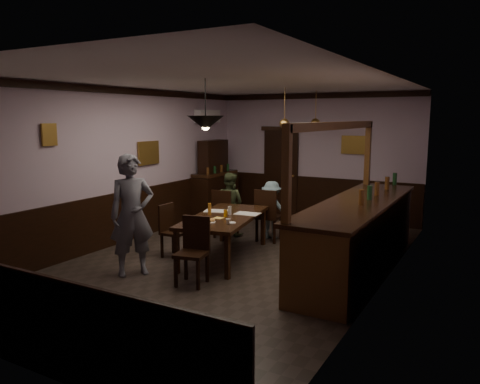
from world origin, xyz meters
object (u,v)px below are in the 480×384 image
Objects in this scene: pendant_iron at (206,123)px; dining_table at (224,219)px; pendant_brass_far at (315,123)px; sideboard at (215,186)px; pendant_brass_mid at (284,124)px; bar_counter at (358,234)px; chair_near at (194,247)px; soda_can at (225,213)px; chair_far_left at (224,212)px; person_seated_left at (229,204)px; coffee_cup at (228,221)px; chair_far_right at (267,213)px; person_seated_right at (272,210)px; person_standing at (132,215)px; chair_side at (171,228)px.

dining_table is at bearing 101.30° from pendant_iron.
sideboard is at bearing -176.76° from pendant_brass_far.
pendant_iron is 0.95× the size of pendant_brass_mid.
pendant_brass_far reaches higher than bar_counter.
soda_can is (-0.19, 1.23, 0.27)m from chair_near.
soda_can is at bearing 87.47° from chair_near.
pendant_brass_far reaches higher than chair_far_left.
person_seated_left reaches higher than coffee_cup.
soda_can is at bearing 80.23° from chair_far_right.
soda_can is 2.40m from pendant_brass_mid.
chair_far_right is 0.90× the size of person_seated_right.
pendant_brass_mid and pendant_brass_far have the same top height.
pendant_iron is at bearing 111.76° from chair_far_left.
chair_far_right is 2.19m from bar_counter.
person_standing is (-0.97, -2.76, 0.37)m from chair_far_right.
soda_can is at bearing 81.45° from person_seated_right.
chair_far_right is 2.43m from pendant_brass_far.
chair_far_left reaches higher than soda_can.
person_seated_left reaches higher than soda_can.
chair_near is 2.91m from person_seated_left.
chair_far_left is at bearing 111.76° from coffee_cup.
soda_can is (0.77, -1.22, 0.27)m from chair_far_left.
pendant_iron reaches higher than chair_side.
sideboard is at bearing 125.05° from dining_table.
sideboard is (-1.13, 3.22, 0.25)m from chair_side.
chair_side is 1.30m from coffee_cup.
chair_near is 1.22× the size of pendant_brass_far.
chair_far_right is at bearing 174.07° from person_seated_left.
person_seated_left is 1.99m from pendant_brass_mid.
chair_near is 0.76× the size of person_seated_left.
pendant_brass_far is (0.44, 3.07, 1.49)m from soda_can.
chair_far_right is at bearing -171.15° from chair_far_left.
pendant_brass_mid is at bearing -160.27° from person_seated_left.
pendant_iron is (0.94, 0.65, 1.40)m from person_standing.
bar_counter is 5.19× the size of pendant_brass_far.
chair_side is at bearing 81.54° from chair_far_left.
person_seated_left is 1.61× the size of pendant_brass_mid.
chair_side reaches higher than soda_can.
soda_can is (0.81, -1.50, 0.16)m from person_seated_left.
chair_far_right is 8.70× the size of soda_can.
person_seated_left is 1.71m from soda_can.
coffee_cup is (1.09, -1.68, 0.26)m from chair_far_left.
pendant_brass_far is at bearing -128.05° from person_seated_left.
chair_near is 0.53× the size of person_standing.
coffee_cup is 0.02× the size of bar_counter.
bar_counter is at bearing 162.51° from person_seated_left.
chair_far_right is (0.89, 0.17, 0.03)m from chair_far_left.
bar_counter is (2.94, -0.96, -0.06)m from person_seated_left.
sideboard is at bearing 51.36° from person_standing.
bar_counter reaches higher than person_standing.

